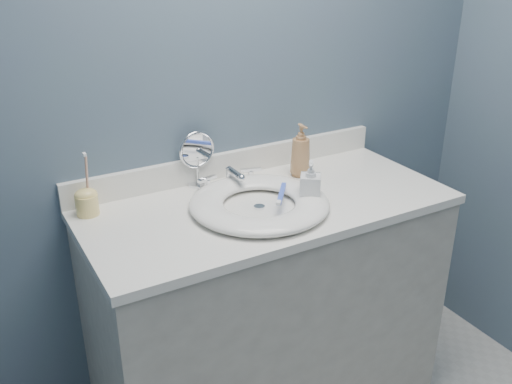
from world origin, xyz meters
TOP-DOWN VIEW (x-y plane):
  - back_wall at (0.00, 1.25)m, footprint 2.20×0.02m
  - vanity_cabinet at (0.00, 0.97)m, footprint 1.20×0.55m
  - countertop at (0.00, 0.97)m, footprint 1.22×0.57m
  - backsplash at (0.00, 1.24)m, footprint 1.22×0.02m
  - basin at (-0.05, 0.94)m, footprint 0.45×0.45m
  - drain at (-0.05, 0.94)m, footprint 0.04×0.04m
  - faucet at (-0.05, 1.14)m, footprint 0.25×0.13m
  - makeup_mirror at (-0.14, 1.21)m, footprint 0.13×0.08m
  - soap_bottle_amber at (0.22, 1.11)m, footprint 0.08×0.08m
  - soap_bottle_clear at (0.11, 0.90)m, footprint 0.09×0.09m
  - toothbrush_holder at (-0.54, 1.17)m, footprint 0.07×0.07m
  - toothbrush_lying at (0.02, 0.92)m, footprint 0.12×0.15m

SIDE VIEW (x-z plane):
  - vanity_cabinet at x=0.00m, z-range 0.00..0.85m
  - countertop at x=0.00m, z-range 0.85..0.88m
  - drain at x=-0.05m, z-range 0.88..0.89m
  - basin at x=-0.05m, z-range 0.88..0.92m
  - faucet at x=-0.05m, z-range 0.87..0.95m
  - toothbrush_lying at x=0.02m, z-range 0.92..0.93m
  - backsplash at x=0.00m, z-range 0.88..0.97m
  - toothbrush_holder at x=-0.54m, z-range 0.82..1.03m
  - soap_bottle_clear at x=0.11m, z-range 0.88..1.03m
  - soap_bottle_amber at x=0.22m, z-range 0.88..1.07m
  - makeup_mirror at x=-0.14m, z-range 0.89..1.09m
  - back_wall at x=0.00m, z-range 0.00..2.40m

